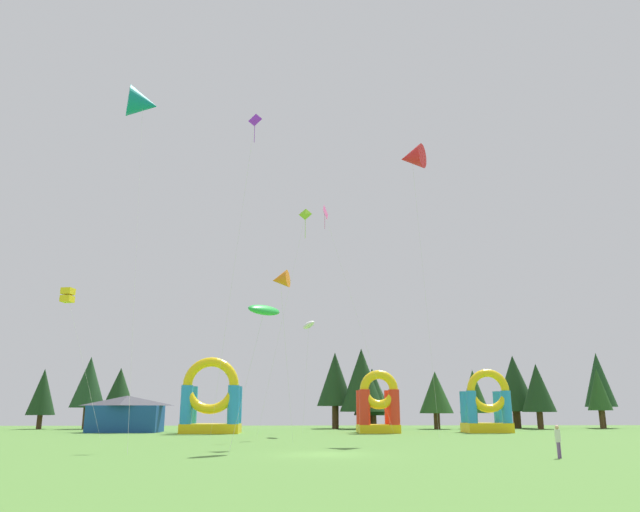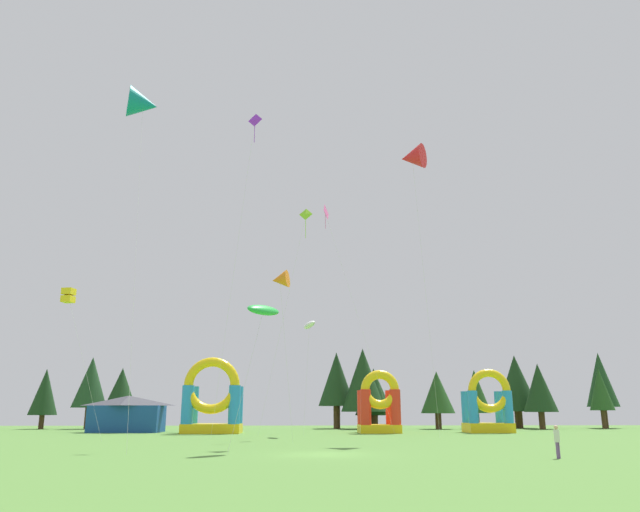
% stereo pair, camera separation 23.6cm
% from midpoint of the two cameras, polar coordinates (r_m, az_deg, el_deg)
% --- Properties ---
extents(ground_plane, '(120.00, 120.00, 0.00)m').
position_cam_midpoint_polar(ground_plane, '(33.27, 0.59, -18.30)').
color(ground_plane, '#548438').
extents(kite_red_delta, '(3.56, 5.23, 24.75)m').
position_cam_midpoint_polar(kite_red_delta, '(53.79, 8.58, 9.20)').
color(kite_red_delta, red).
rests_on(kite_red_delta, ground_plane).
extents(kite_lime_diamond, '(4.63, 6.74, 19.56)m').
position_cam_midpoint_polar(kite_lime_diamond, '(53.51, -1.61, 3.64)').
color(kite_lime_diamond, '#8CD826').
rests_on(kite_lime_diamond, ground_plane).
extents(kite_teal_delta, '(4.39, 9.51, 25.91)m').
position_cam_midpoint_polar(kite_teal_delta, '(48.65, -16.59, 13.69)').
color(kite_teal_delta, '#0C7F7A').
rests_on(kite_teal_delta, ground_plane).
extents(kite_pink_diamond, '(7.12, 3.72, 21.28)m').
position_cam_midpoint_polar(kite_pink_diamond, '(58.18, 0.30, 3.92)').
color(kite_pink_diamond, '#EA599E').
rests_on(kite_pink_diamond, ground_plane).
extents(kite_green_parafoil, '(2.84, 3.76, 8.56)m').
position_cam_midpoint_polar(kite_green_parafoil, '(35.90, -5.50, -5.13)').
color(kite_green_parafoil, green).
rests_on(kite_green_parafoil, ground_plane).
extents(kite_purple_diamond, '(3.91, 7.94, 25.13)m').
position_cam_midpoint_polar(kite_purple_diamond, '(49.29, -6.44, 12.16)').
color(kite_purple_diamond, purple).
rests_on(kite_purple_diamond, ground_plane).
extents(kite_white_parafoil, '(1.62, 3.76, 10.52)m').
position_cam_midpoint_polar(kite_white_parafoil, '(56.82, -1.19, -6.55)').
color(kite_white_parafoil, white).
rests_on(kite_white_parafoil, ground_plane).
extents(kite_orange_delta, '(1.71, 4.67, 11.54)m').
position_cam_midpoint_polar(kite_orange_delta, '(41.07, -3.95, -2.26)').
color(kite_orange_delta, orange).
rests_on(kite_orange_delta, ground_plane).
extents(kite_yellow_box, '(4.37, 1.26, 11.73)m').
position_cam_midpoint_polar(kite_yellow_box, '(52.22, -22.92, -3.45)').
color(kite_yellow_box, yellow).
rests_on(kite_yellow_box, ground_plane).
extents(person_left_edge, '(0.37, 0.37, 1.55)m').
position_cam_midpoint_polar(person_left_edge, '(32.67, 21.42, -15.81)').
color(person_left_edge, '#724C8C').
rests_on(person_left_edge, ground_plane).
extents(inflatable_orange_dome, '(4.09, 3.98, 6.19)m').
position_cam_midpoint_polar(inflatable_orange_dome, '(63.24, 5.42, -14.19)').
color(inflatable_orange_dome, yellow).
rests_on(inflatable_orange_dome, ground_plane).
extents(inflatable_blue_arch, '(4.57, 3.57, 6.36)m').
position_cam_midpoint_polar(inflatable_blue_arch, '(66.12, 15.44, -13.78)').
color(inflatable_blue_arch, yellow).
rests_on(inflatable_blue_arch, ground_plane).
extents(inflatable_yellow_castle, '(5.77, 4.17, 7.40)m').
position_cam_midpoint_polar(inflatable_yellow_castle, '(62.93, -10.39, -13.66)').
color(inflatable_yellow_castle, yellow).
rests_on(inflatable_yellow_castle, ground_plane).
extents(festival_tent, '(7.15, 4.40, 3.73)m').
position_cam_midpoint_polar(festival_tent, '(68.39, -17.99, -14.04)').
color(festival_tent, '#19478C').
rests_on(festival_tent, ground_plane).
extents(tree_row_1, '(3.39, 3.39, 7.24)m').
position_cam_midpoint_polar(tree_row_1, '(83.38, -24.88, -11.61)').
color(tree_row_1, '#4C331E').
rests_on(tree_row_1, ground_plane).
extents(tree_row_2, '(4.21, 4.21, 8.70)m').
position_cam_midpoint_polar(tree_row_2, '(81.25, -21.12, -11.11)').
color(tree_row_2, '#4C331E').
rests_on(tree_row_2, ground_plane).
extents(tree_row_3, '(3.74, 3.74, 7.33)m').
position_cam_midpoint_polar(tree_row_3, '(79.72, -18.54, -11.78)').
color(tree_row_3, '#4C331E').
rests_on(tree_row_3, ground_plane).
extents(tree_row_4, '(4.62, 4.62, 9.43)m').
position_cam_midpoint_polar(tree_row_4, '(78.14, 1.36, -11.62)').
color(tree_row_4, '#4C331E').
rests_on(tree_row_4, ground_plane).
extents(tree_row_5, '(5.52, 5.52, 9.75)m').
position_cam_midpoint_polar(tree_row_5, '(76.37, 3.88, -11.65)').
color(tree_row_5, '#4C331E').
rests_on(tree_row_5, ground_plane).
extents(tree_row_6, '(4.82, 4.82, 7.36)m').
position_cam_midpoint_polar(tree_row_6, '(77.76, 4.91, -12.71)').
color(tree_row_6, '#4C331E').
rests_on(tree_row_6, ground_plane).
extents(tree_row_7, '(4.15, 4.15, 6.90)m').
position_cam_midpoint_polar(tree_row_7, '(77.10, 10.82, -12.59)').
color(tree_row_7, '#4C331E').
rests_on(tree_row_7, ground_plane).
extents(tree_row_8, '(3.61, 3.61, 7.12)m').
position_cam_midpoint_polar(tree_row_8, '(78.76, 14.26, -12.35)').
color(tree_row_8, '#4C331E').
rests_on(tree_row_8, ground_plane).
extents(tree_row_9, '(5.35, 5.35, 9.21)m').
position_cam_midpoint_polar(tree_row_9, '(83.80, 17.85, -11.42)').
color(tree_row_9, '#4C331E').
rests_on(tree_row_9, ground_plane).
extents(tree_row_10, '(4.05, 4.05, 7.83)m').
position_cam_midpoint_polar(tree_row_10, '(80.07, 19.83, -11.68)').
color(tree_row_10, '#4C331E').
rests_on(tree_row_10, ground_plane).
extents(tree_row_11, '(2.96, 2.96, 7.41)m').
position_cam_midpoint_polar(tree_row_11, '(85.34, 24.80, -11.42)').
color(tree_row_11, '#4C331E').
rests_on(tree_row_11, ground_plane).
extents(tree_row_12, '(3.99, 3.99, 9.57)m').
position_cam_midpoint_polar(tree_row_12, '(87.80, 24.81, -10.61)').
color(tree_row_12, '#4C331E').
rests_on(tree_row_12, ground_plane).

